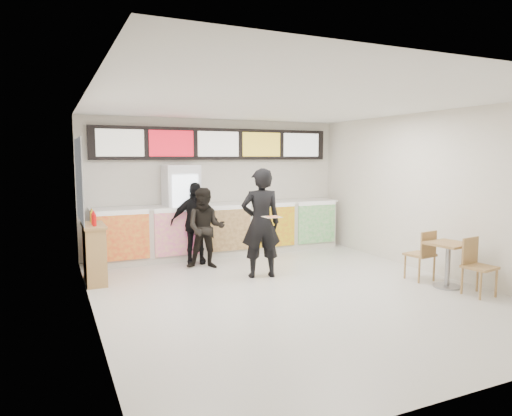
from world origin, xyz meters
TOP-DOWN VIEW (x-y plane):
  - floor at (0.00, 0.00)m, footprint 7.00×7.00m
  - ceiling at (0.00, 0.00)m, footprint 7.00×7.00m
  - wall_back at (0.00, 3.50)m, footprint 6.00×0.00m
  - wall_left at (-3.00, 0.00)m, footprint 0.00×7.00m
  - wall_right at (3.00, 0.00)m, footprint 0.00×7.00m
  - service_counter at (0.00, 3.09)m, footprint 5.56×0.77m
  - menu_board at (0.00, 3.41)m, footprint 5.50×0.14m
  - drinks_fridge at (-0.93, 3.11)m, footprint 0.70×0.67m
  - mirror_panel at (-2.99, 2.45)m, footprint 0.01×2.00m
  - customer_main at (-0.05, 1.02)m, footprint 0.80×0.61m
  - customer_left at (-0.75, 2.06)m, footprint 0.94×0.85m
  - customer_mid at (-0.82, 2.55)m, footprint 1.03×0.57m
  - pizza_slice at (-0.05, 0.57)m, footprint 0.36×0.36m
  - cafe_table at (2.50, -0.87)m, footprint 0.69×1.58m
  - condiment_ledge at (-2.82, 1.87)m, footprint 0.37×0.91m

SIDE VIEW (x-z plane):
  - floor at x=0.00m, z-range 0.00..0.00m
  - condiment_ledge at x=-2.82m, z-range -0.09..1.13m
  - cafe_table at x=2.50m, z-range 0.08..0.97m
  - service_counter at x=0.00m, z-range 0.00..1.14m
  - customer_left at x=-0.75m, z-range 0.00..1.57m
  - customer_mid at x=-0.82m, z-range 0.00..1.66m
  - customer_main at x=-0.05m, z-range 0.00..1.97m
  - drinks_fridge at x=-0.93m, z-range 0.00..2.00m
  - pizza_slice at x=-0.05m, z-range 1.15..1.17m
  - wall_back at x=0.00m, z-range -1.50..4.50m
  - wall_left at x=-3.00m, z-range -2.00..5.00m
  - wall_right at x=3.00m, z-range -2.00..5.00m
  - mirror_panel at x=-2.99m, z-range 1.00..2.50m
  - menu_board at x=0.00m, z-range 2.10..2.80m
  - ceiling at x=0.00m, z-range 3.00..3.00m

